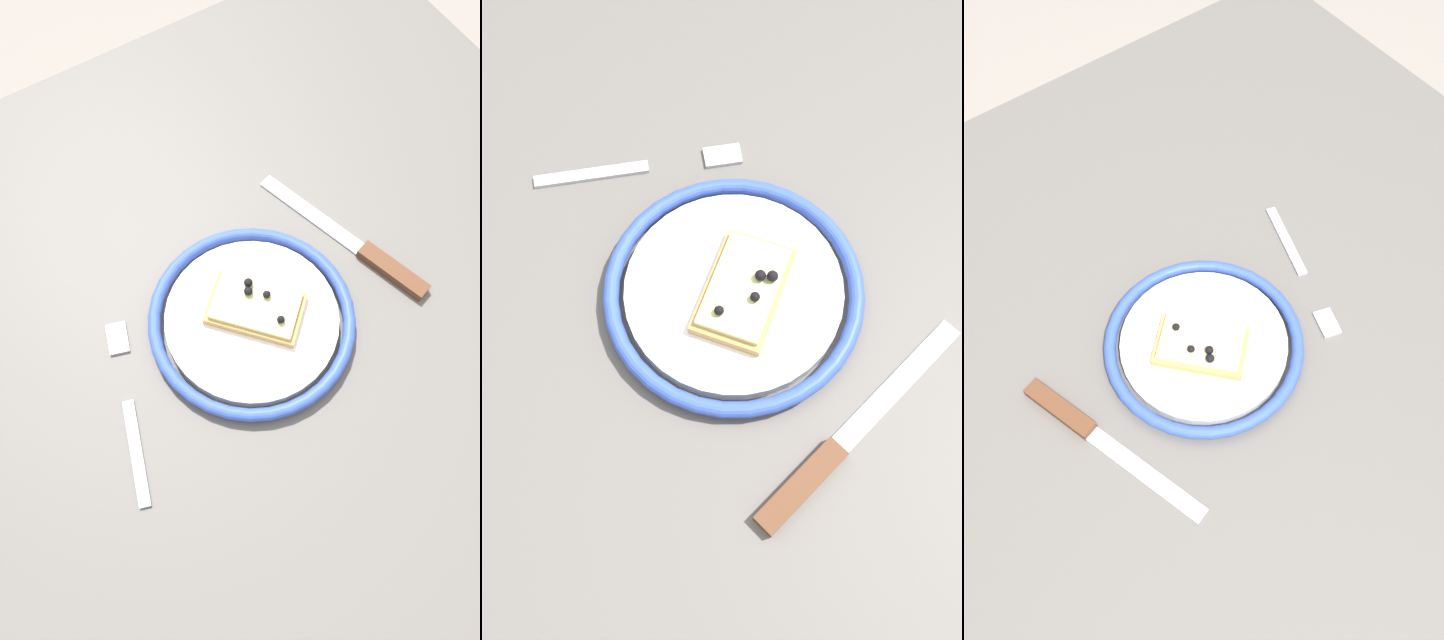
# 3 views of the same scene
# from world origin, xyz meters

# --- Properties ---
(ground_plane) EXTENTS (6.00, 6.00, 0.00)m
(ground_plane) POSITION_xyz_m (0.00, 0.00, 0.00)
(ground_plane) COLOR gray
(dining_table) EXTENTS (1.04, 0.96, 0.78)m
(dining_table) POSITION_xyz_m (0.00, 0.00, 0.68)
(dining_table) COLOR #5B5651
(dining_table) RESTS_ON ground_plane
(plate) EXTENTS (0.23, 0.23, 0.02)m
(plate) POSITION_xyz_m (0.02, 0.03, 0.79)
(plate) COLOR white
(plate) RESTS_ON dining_table
(pizza_slice_near) EXTENTS (0.12, 0.12, 0.03)m
(pizza_slice_near) POSITION_xyz_m (0.03, 0.03, 0.80)
(pizza_slice_near) COLOR tan
(pizza_slice_near) RESTS_ON plate
(knife) EXTENTS (0.09, 0.24, 0.01)m
(knife) POSITION_xyz_m (0.19, 0.02, 0.78)
(knife) COLOR silver
(knife) RESTS_ON dining_table
(fork) EXTENTS (0.08, 0.20, 0.00)m
(fork) POSITION_xyz_m (-0.14, 0.01, 0.78)
(fork) COLOR #BDBDBD
(fork) RESTS_ON dining_table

